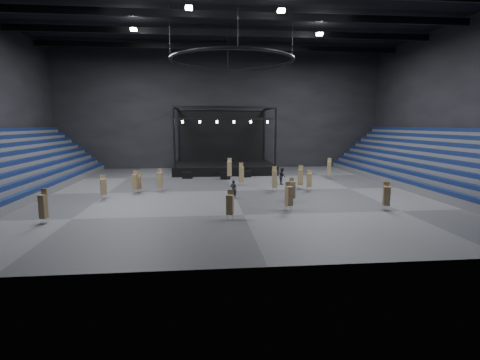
{
  "coord_description": "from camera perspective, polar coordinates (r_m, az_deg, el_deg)",
  "views": [
    {
      "loc": [
        -3.07,
        -37.89,
        6.78
      ],
      "look_at": [
        0.58,
        -2.0,
        1.4
      ],
      "focal_mm": 28.0,
      "sensor_mm": 36.0,
      "label": 1
    }
  ],
  "objects": [
    {
      "name": "floor",
      "position": [
        38.62,
        -1.16,
        -1.63
      ],
      "size": [
        50.0,
        50.0,
        0.0
      ],
      "primitive_type": "plane",
      "color": "#464648",
      "rests_on": "ground"
    },
    {
      "name": "chair_stack_13",
      "position": [
        46.34,
        -1.62,
        1.79
      ],
      "size": [
        0.61,
        0.61,
        2.66
      ],
      "rotation": [
        0.0,
        0.0,
        -0.14
      ],
      "color": "silver",
      "rests_on": "floor"
    },
    {
      "name": "chair_stack_6",
      "position": [
        33.13,
        7.97,
        -1.43
      ],
      "size": [
        0.48,
        0.48,
        2.16
      ],
      "rotation": [
        0.0,
        0.0,
        0.12
      ],
      "color": "silver",
      "rests_on": "floor"
    },
    {
      "name": "chair_stack_9",
      "position": [
        38.7,
        -12.14,
        0.01
      ],
      "size": [
        0.54,
        0.54,
        2.32
      ],
      "rotation": [
        0.0,
        0.0,
        -0.18
      ],
      "color": "silver",
      "rests_on": "floor"
    },
    {
      "name": "truss_ring",
      "position": [
        38.52,
        -1.22,
        17.77
      ],
      "size": [
        12.3,
        12.3,
        5.15
      ],
      "color": "black",
      "rests_on": "ceiling"
    },
    {
      "name": "chair_stack_7",
      "position": [
        26.74,
        -1.53,
        -3.7
      ],
      "size": [
        0.59,
        0.59,
        2.15
      ],
      "rotation": [
        0.0,
        0.0,
        -0.31
      ],
      "color": "silver",
      "rests_on": "floor"
    },
    {
      "name": "stage",
      "position": [
        54.48,
        -2.55,
        2.86
      ],
      "size": [
        14.0,
        10.0,
        9.2
      ],
      "color": "black",
      "rests_on": "floor"
    },
    {
      "name": "flight_case_right",
      "position": [
        48.37,
        0.94,
        0.93
      ],
      "size": [
        1.37,
        0.88,
        0.84
      ],
      "primitive_type": "cube",
      "rotation": [
        0.0,
        0.0,
        0.2
      ],
      "color": "black",
      "rests_on": "floor"
    },
    {
      "name": "roof_girders",
      "position": [
        39.42,
        -1.24,
        23.81
      ],
      "size": [
        49.0,
        30.35,
        0.7
      ],
      "color": "black",
      "rests_on": "ceiling"
    },
    {
      "name": "chair_stack_14",
      "position": [
        29.91,
        7.46,
        -2.35
      ],
      "size": [
        0.61,
        0.61,
        2.28
      ],
      "rotation": [
        0.0,
        0.0,
        0.35
      ],
      "color": "silver",
      "rests_on": "floor"
    },
    {
      "name": "wall_right",
      "position": [
        47.21,
        31.21,
        9.97
      ],
      "size": [
        0.2,
        42.0,
        18.0
      ],
      "primitive_type": "cube",
      "color": "black",
      "rests_on": "ground"
    },
    {
      "name": "chair_stack_11",
      "position": [
        36.32,
        -20.09,
        -0.91
      ],
      "size": [
        0.65,
        0.65,
        2.21
      ],
      "rotation": [
        0.0,
        0.0,
        0.36
      ],
      "color": "silver",
      "rests_on": "floor"
    },
    {
      "name": "flight_case_left",
      "position": [
        47.66,
        -8.02,
        0.73
      ],
      "size": [
        1.33,
        0.79,
        0.84
      ],
      "primitive_type": "cube",
      "rotation": [
        0.0,
        0.0,
        -0.13
      ],
      "color": "black",
      "rests_on": "floor"
    },
    {
      "name": "chair_stack_10",
      "position": [
        29.09,
        -27.79,
        -3.5
      ],
      "size": [
        0.55,
        0.55,
        2.41
      ],
      "rotation": [
        0.0,
        0.0,
        -0.29
      ],
      "color": "silver",
      "rests_on": "floor"
    },
    {
      "name": "chair_stack_2",
      "position": [
        38.25,
        5.28,
        0.22
      ],
      "size": [
        0.51,
        0.51,
        2.55
      ],
      "rotation": [
        0.0,
        0.0,
        -0.07
      ],
      "color": "silver",
      "rests_on": "floor"
    },
    {
      "name": "chair_stack_3",
      "position": [
        40.22,
        9.19,
        0.5
      ],
      "size": [
        0.64,
        0.64,
        2.46
      ],
      "rotation": [
        0.0,
        0.0,
        -0.41
      ],
      "color": "silver",
      "rests_on": "floor"
    },
    {
      "name": "floodlights",
      "position": [
        35.42,
        -0.67,
        24.58
      ],
      "size": [
        28.6,
        16.6,
        0.25
      ],
      "color": "white",
      "rests_on": "roof_girders"
    },
    {
      "name": "chair_stack_12",
      "position": [
        48.08,
        13.43,
        1.75
      ],
      "size": [
        0.62,
        0.62,
        2.61
      ],
      "rotation": [
        0.0,
        0.0,
        -0.36
      ],
      "color": "silver",
      "rests_on": "floor"
    },
    {
      "name": "chair_stack_5",
      "position": [
        38.77,
        -15.15,
        -0.31
      ],
      "size": [
        0.49,
        0.49,
        2.01
      ],
      "rotation": [
        0.0,
        0.0,
        -0.24
      ],
      "color": "silver",
      "rests_on": "floor"
    },
    {
      "name": "chair_stack_1",
      "position": [
        38.42,
        -15.68,
        -0.2
      ],
      "size": [
        0.6,
        0.6,
        2.25
      ],
      "rotation": [
        0.0,
        0.0,
        -0.24
      ],
      "color": "silver",
      "rests_on": "floor"
    },
    {
      "name": "ceiling",
      "position": [
        39.64,
        -1.24,
        24.92
      ],
      "size": [
        50.0,
        42.0,
        0.2
      ],
      "primitive_type": "cube",
      "color": "black",
      "rests_on": "wall_back"
    },
    {
      "name": "chair_stack_0",
      "position": [
        31.8,
        21.42,
        -2.21
      ],
      "size": [
        0.62,
        0.62,
        2.28
      ],
      "rotation": [
        0.0,
        0.0,
        -0.28
      ],
      "color": "silver",
      "rests_on": "floor"
    },
    {
      "name": "man_center",
      "position": [
        34.49,
        -1.01,
        -1.41
      ],
      "size": [
        0.72,
        0.58,
        1.71
      ],
      "primitive_type": "imported",
      "rotation": [
        0.0,
        0.0,
        2.83
      ],
      "color": "black",
      "rests_on": "floor"
    },
    {
      "name": "wall_back",
      "position": [
        59.01,
        -2.87,
        10.63
      ],
      "size": [
        50.0,
        0.2,
        18.0
      ],
      "primitive_type": "cube",
      "color": "black",
      "rests_on": "ground"
    },
    {
      "name": "crew_member",
      "position": [
        42.86,
        6.46,
        0.6
      ],
      "size": [
        0.78,
        0.97,
        1.88
      ],
      "primitive_type": "imported",
      "rotation": [
        0.0,
        0.0,
        1.49
      ],
      "color": "black",
      "rests_on": "floor"
    },
    {
      "name": "chair_stack_4",
      "position": [
        39.06,
        10.49,
        0.06
      ],
      "size": [
        0.6,
        0.6,
        2.16
      ],
      "rotation": [
        0.0,
        0.0,
        -0.23
      ],
      "color": "silver",
      "rests_on": "floor"
    },
    {
      "name": "flight_case_mid",
      "position": [
        46.55,
        -2.25,
        0.6
      ],
      "size": [
        1.28,
        0.76,
        0.81
      ],
      "primitive_type": "cube",
      "rotation": [
        0.0,
        0.0,
        -0.13
      ],
      "color": "black",
      "rests_on": "floor"
    },
    {
      "name": "wall_front",
      "position": [
        17.31,
        4.64,
        15.83
      ],
      "size": [
        50.0,
        0.2,
        18.0
      ],
      "primitive_type": "cube",
      "color": "black",
      "rests_on": "ground"
    },
    {
      "name": "chair_stack_8",
      "position": [
        41.76,
        0.22,
        0.94
      ],
      "size": [
        0.53,
        0.53,
        2.54
      ],
      "rotation": [
        0.0,
        0.0,
        0.14
      ],
      "color": "silver",
      "rests_on": "floor"
    },
    {
      "name": "bleachers_right",
      "position": [
        46.24,
        28.47,
        1.18
      ],
      "size": [
        7.2,
        40.0,
        6.4
      ],
      "color": "#4F4F51",
      "rests_on": "floor"
    }
  ]
}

